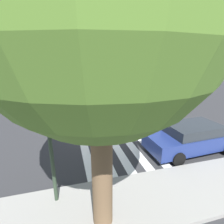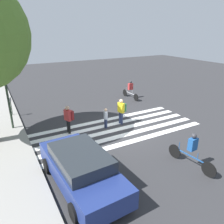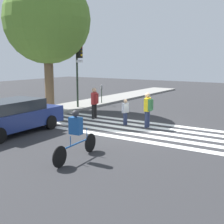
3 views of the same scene
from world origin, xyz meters
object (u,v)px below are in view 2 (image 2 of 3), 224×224
object	(u,v)px
pedestrian_adult_blue_shirt	(69,117)
cyclist_far_lane	(192,149)
pedestrian_child_with_backpack	(122,109)
cyclist_near_curb	(130,89)
parking_meter	(10,102)
pedestrian_adult_tall_backpack	(106,117)
car_parked_far_curb	(81,168)
traffic_light	(8,81)

from	to	relation	value
pedestrian_adult_blue_shirt	cyclist_far_lane	distance (m)	6.82
pedestrian_child_with_backpack	cyclist_near_curb	distance (m)	5.55
pedestrian_adult_blue_shirt	parking_meter	bearing A→B (deg)	12.52
parking_meter	pedestrian_adult_tall_backpack	distance (m)	6.80
pedestrian_adult_blue_shirt	cyclist_far_lane	xyz separation A→B (m)	(-5.82, -3.56, -0.11)
pedestrian_child_with_backpack	cyclist_far_lane	xyz separation A→B (m)	(-5.48, -0.21, -0.10)
car_parked_far_curb	pedestrian_adult_blue_shirt	bearing A→B (deg)	-15.77
pedestrian_child_with_backpack	cyclist_near_curb	world-z (taller)	pedestrian_child_with_backpack
parking_meter	cyclist_near_curb	bearing A→B (deg)	-92.49
pedestrian_adult_blue_shirt	cyclist_far_lane	size ratio (longest dim) A/B	0.69
parking_meter	pedestrian_child_with_backpack	xyz separation A→B (m)	(-4.70, -5.99, -0.09)
parking_meter	cyclist_near_curb	distance (m)	9.52
traffic_light	cyclist_near_curb	distance (m)	10.01
traffic_light	cyclist_far_lane	xyz separation A→B (m)	(-7.83, -6.28, -2.13)
parking_meter	pedestrian_adult_tall_backpack	bearing A→B (deg)	-134.90
pedestrian_child_with_backpack	pedestrian_adult_blue_shirt	size ratio (longest dim) A/B	0.98
pedestrian_child_with_backpack	cyclist_far_lane	bearing A→B (deg)	172.65
pedestrian_adult_blue_shirt	car_parked_far_curb	bearing A→B (deg)	148.32
pedestrian_adult_blue_shirt	pedestrian_adult_tall_backpack	bearing A→B (deg)	-119.62
traffic_light	cyclist_near_curb	bearing A→B (deg)	-78.57
pedestrian_child_with_backpack	car_parked_far_curb	xyz separation A→B (m)	(-4.27, 4.42, -0.21)
parking_meter	pedestrian_adult_blue_shirt	bearing A→B (deg)	-148.89
traffic_light	pedestrian_adult_tall_backpack	world-z (taller)	traffic_light
traffic_light	parking_meter	bearing A→B (deg)	-1.93
parking_meter	cyclist_near_curb	xyz separation A→B (m)	(-0.41, -9.50, -0.19)
traffic_light	car_parked_far_curb	size ratio (longest dim) A/B	0.88
pedestrian_child_with_backpack	cyclist_near_curb	bearing A→B (deg)	-48.89
traffic_light	pedestrian_adult_blue_shirt	xyz separation A→B (m)	(-2.02, -2.71, -2.01)
parking_meter	pedestrian_child_with_backpack	world-z (taller)	pedestrian_child_with_backpack
parking_meter	car_parked_far_curb	world-z (taller)	car_parked_far_curb
pedestrian_adult_tall_backpack	car_parked_far_curb	bearing A→B (deg)	154.10
pedestrian_adult_tall_backpack	parking_meter	bearing A→B (deg)	57.00
traffic_light	cyclist_far_lane	bearing A→B (deg)	-141.29
cyclist_near_curb	traffic_light	bearing A→B (deg)	99.91
pedestrian_adult_blue_shirt	car_parked_far_curb	xyz separation A→B (m)	(-4.61, 1.07, -0.23)
pedestrian_adult_tall_backpack	cyclist_far_lane	bearing A→B (deg)	-153.65
cyclist_far_lane	pedestrian_adult_tall_backpack	bearing A→B (deg)	8.36
traffic_light	pedestrian_child_with_backpack	world-z (taller)	traffic_light
car_parked_far_curb	parking_meter	bearing A→B (deg)	7.21
cyclist_near_curb	car_parked_far_curb	bearing A→B (deg)	135.63
car_parked_far_curb	pedestrian_child_with_backpack	bearing A→B (deg)	-48.68
pedestrian_adult_tall_backpack	cyclist_near_curb	world-z (taller)	cyclist_near_curb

